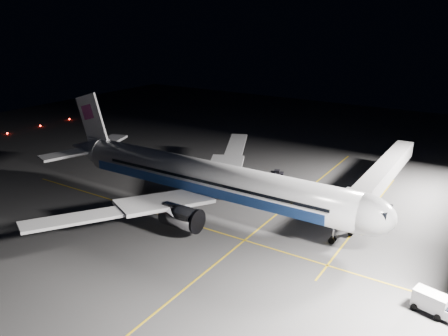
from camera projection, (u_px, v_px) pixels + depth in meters
name	position (u px, v px, depth m)	size (l,w,h in m)	color
ground	(210.00, 209.00, 70.70)	(200.00, 200.00, 0.00)	#4C4C4F
guide_line_main	(265.00, 224.00, 65.58)	(0.25, 80.00, 0.01)	gold
guide_line_cross	(187.00, 223.00, 65.93)	(70.00, 0.25, 0.01)	gold
guide_line_side	(364.00, 218.00, 67.39)	(0.25, 40.00, 0.01)	gold
airliner	(204.00, 178.00, 69.54)	(61.48, 54.22, 16.64)	silver
jet_bridge	(381.00, 176.00, 72.28)	(3.60, 34.40, 6.30)	#B2B2B7
service_truck	(434.00, 303.00, 45.55)	(4.75, 2.78, 2.29)	silver
baggage_tug	(277.00, 175.00, 83.44)	(2.99, 2.68, 1.81)	black
safety_cone_a	(187.00, 189.00, 78.06)	(0.35, 0.35, 0.53)	#E26109
safety_cone_b	(260.00, 202.00, 72.36)	(0.44, 0.44, 0.66)	#E26109
safety_cone_c	(217.00, 173.00, 85.80)	(0.41, 0.41, 0.61)	#E26109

